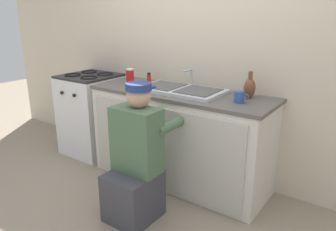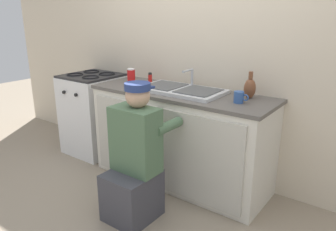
{
  "view_description": "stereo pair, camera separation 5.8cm",
  "coord_description": "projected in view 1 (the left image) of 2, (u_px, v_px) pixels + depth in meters",
  "views": [
    {
      "loc": [
        1.61,
        -2.18,
        1.61
      ],
      "look_at": [
        0.0,
        0.1,
        0.73
      ],
      "focal_mm": 35.0,
      "sensor_mm": 36.0,
      "label": 1
    },
    {
      "loc": [
        1.65,
        -2.14,
        1.61
      ],
      "look_at": [
        0.0,
        0.1,
        0.73
      ],
      "focal_mm": 35.0,
      "sensor_mm": 36.0,
      "label": 2
    }
  ],
  "objects": [
    {
      "name": "countertop",
      "position": [
        180.0,
        93.0,
        3.03
      ],
      "size": [
        1.77,
        0.62,
        0.03
      ],
      "primitive_type": "cube",
      "color": "#5B5651",
      "rests_on": "counter_cabinet"
    },
    {
      "name": "soda_cup_red",
      "position": [
        130.0,
        76.0,
        3.35
      ],
      "size": [
        0.08,
        0.08,
        0.15
      ],
      "color": "red",
      "rests_on": "countertop"
    },
    {
      "name": "stove_range",
      "position": [
        92.0,
        114.0,
        3.84
      ],
      "size": [
        0.58,
        0.62,
        0.94
      ],
      "color": "white",
      "rests_on": "ground_plane"
    },
    {
      "name": "vase_decorative",
      "position": [
        250.0,
        88.0,
        2.77
      ],
      "size": [
        0.1,
        0.1,
        0.23
      ],
      "color": "brown",
      "rests_on": "countertop"
    },
    {
      "name": "ground_plane",
      "position": [
        162.0,
        192.0,
        3.07
      ],
      "size": [
        12.0,
        12.0,
        0.0
      ],
      "primitive_type": "plane",
      "color": "gray"
    },
    {
      "name": "plumber_person",
      "position": [
        136.0,
        164.0,
        2.58
      ],
      "size": [
        0.42,
        0.61,
        1.1
      ],
      "color": "#3F3F47",
      "rests_on": "ground_plane"
    },
    {
      "name": "counter_cabinet",
      "position": [
        179.0,
        139.0,
        3.16
      ],
      "size": [
        1.73,
        0.62,
        0.87
      ],
      "color": "silver",
      "rests_on": "ground_plane"
    },
    {
      "name": "back_wall",
      "position": [
        200.0,
        50.0,
        3.19
      ],
      "size": [
        6.0,
        0.1,
        2.5
      ],
      "primitive_type": "cube",
      "color": "beige",
      "rests_on": "ground_plane"
    },
    {
      "name": "coffee_mug",
      "position": [
        239.0,
        97.0,
        2.65
      ],
      "size": [
        0.13,
        0.08,
        0.09
      ],
      "color": "#335699",
      "rests_on": "countertop"
    },
    {
      "name": "sink_double_basin",
      "position": [
        181.0,
        89.0,
        3.02
      ],
      "size": [
        0.8,
        0.44,
        0.19
      ],
      "color": "silver",
      "rests_on": "countertop"
    },
    {
      "name": "spice_bottle_red",
      "position": [
        149.0,
        78.0,
        3.38
      ],
      "size": [
        0.04,
        0.04,
        0.1
      ],
      "color": "red",
      "rests_on": "countertop"
    }
  ]
}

